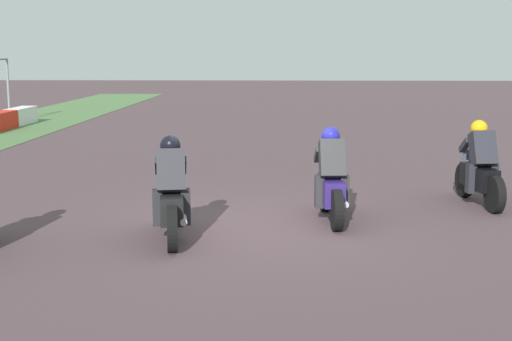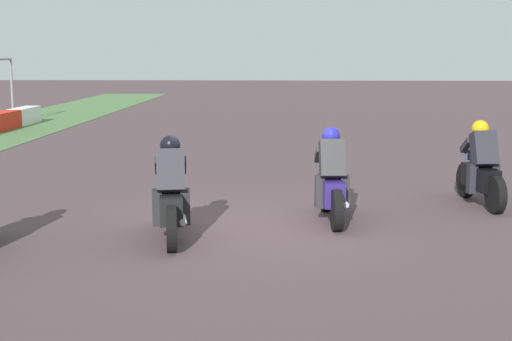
% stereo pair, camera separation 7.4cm
% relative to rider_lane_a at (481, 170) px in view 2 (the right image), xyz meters
% --- Properties ---
extents(ground_plane, '(120.00, 120.00, 0.00)m').
position_rel_rider_lane_a_xyz_m(ground_plane, '(-1.78, 3.96, -0.62)').
color(ground_plane, '#4A383D').
extents(rider_lane_a, '(2.04, 0.58, 1.51)m').
position_rel_rider_lane_a_xyz_m(rider_lane_a, '(0.00, 0.00, 0.00)').
color(rider_lane_a, black).
rests_on(rider_lane_a, ground_plane).
extents(rider_lane_b, '(2.04, 0.55, 1.51)m').
position_rel_rider_lane_a_xyz_m(rider_lane_b, '(-1.32, 2.73, 0.00)').
color(rider_lane_b, black).
rests_on(rider_lane_b, ground_plane).
extents(rider_lane_c, '(2.04, 0.60, 1.51)m').
position_rel_rider_lane_a_xyz_m(rider_lane_c, '(-2.57, 5.12, 0.00)').
color(rider_lane_c, black).
rests_on(rider_lane_c, ground_plane).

